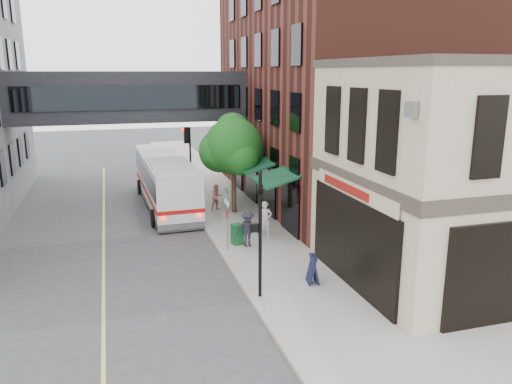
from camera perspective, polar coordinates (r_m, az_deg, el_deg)
ground at (r=16.53m, az=1.18°, el=-15.29°), size 120.00×120.00×0.00m
sidewalk_main at (r=29.59m, az=-3.36°, el=-1.93°), size 4.00×60.00×0.15m
corner_building at (r=21.04m, az=23.44°, el=2.14°), size 10.19×8.12×8.45m
brick_building at (r=32.19m, az=10.29°, el=11.62°), size 13.76×18.00×14.00m
skyway_bridge at (r=31.84m, az=-14.17°, el=10.53°), size 14.00×3.18×3.00m
traffic_signal_near at (r=17.23m, az=0.38°, el=-3.28°), size 0.44×0.22×4.60m
traffic_signal_far at (r=31.48m, az=-7.80°, el=4.99°), size 0.53×0.28×4.50m
street_sign_pole at (r=22.17m, az=-3.32°, el=-2.26°), size 0.08×0.75×3.00m
street_tree at (r=28.09m, az=-2.71°, el=5.25°), size 3.80×3.20×5.60m
lane_marking at (r=25.09m, az=-17.02°, el=-5.57°), size 0.12×40.00×0.01m
bus at (r=30.53m, az=-10.34°, el=1.45°), size 2.94×11.17×2.99m
pedestrian_a at (r=24.01m, az=1.06°, el=-3.19°), size 0.76×0.61×1.80m
pedestrian_b at (r=28.93m, az=-4.49°, el=-0.59°), size 0.89×0.79×1.52m
pedestrian_c at (r=22.86m, az=-0.95°, el=-4.21°), size 1.10×0.64×1.69m
newspaper_box at (r=23.27m, az=-2.18°, el=-4.84°), size 0.56×0.51×0.96m
sandwich_board at (r=19.23m, az=6.51°, el=-8.75°), size 0.49×0.68×1.11m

